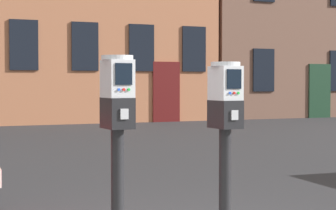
% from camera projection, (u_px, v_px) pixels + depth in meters
% --- Properties ---
extents(parking_meter_near_kerb, '(0.23, 0.26, 1.40)m').
position_uv_depth(parking_meter_near_kerb, '(117.00, 120.00, 3.95)').
color(parking_meter_near_kerb, black).
rests_on(parking_meter_near_kerb, sidewalk_slab).
extents(parking_meter_twin_adjacent, '(0.23, 0.26, 1.37)m').
position_uv_depth(parking_meter_twin_adjacent, '(225.00, 120.00, 4.27)').
color(parking_meter_twin_adjacent, black).
rests_on(parking_meter_twin_adjacent, sidewalk_slab).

